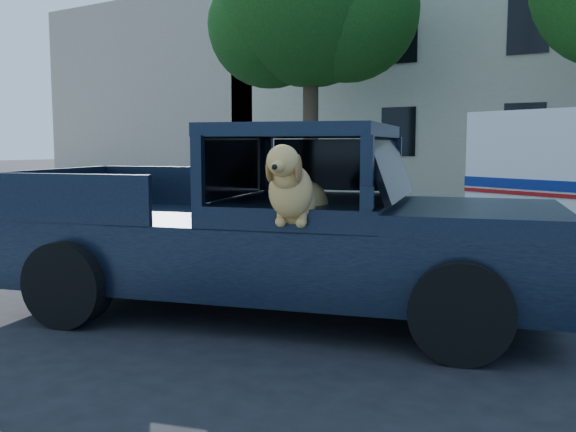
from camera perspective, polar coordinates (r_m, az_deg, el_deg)
name	(u,v)px	position (r m, az deg, el deg)	size (l,w,h in m)	color
ground	(188,280)	(8.65, -8.90, -5.66)	(120.00, 120.00, 0.00)	black
far_sidewalk	(437,213)	(16.54, 13.13, 0.27)	(60.00, 4.00, 0.15)	gray
lane_stripes	(427,257)	(10.47, 12.24, -3.58)	(21.60, 0.14, 0.01)	silver
street_tree_left	(312,4)	(18.98, 2.18, 18.32)	(6.00, 5.20, 8.60)	#332619
building_left	(188,97)	(30.83, -8.91, 10.44)	(12.00, 6.00, 8.00)	tan
pickup_truck	(273,251)	(6.79, -1.38, -3.10)	(5.96, 3.72, 1.99)	black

